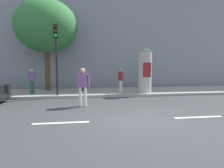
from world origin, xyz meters
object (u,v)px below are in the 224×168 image
object	(u,v)px
pedestrian_in_dark_shirt	(121,79)
pedestrian_with_backpack	(32,79)
traffic_light	(56,48)
pedestrian_with_bag	(144,74)
street_tree	(46,26)
pedestrian_tallest	(83,84)
poster_column	(145,70)
pedestrian_in_red_top	(82,78)

from	to	relation	value
pedestrian_in_dark_shirt	pedestrian_with_backpack	bearing A→B (deg)	-179.53
traffic_light	pedestrian_with_bag	size ratio (longest dim) A/B	2.22
street_tree	pedestrian_with_backpack	size ratio (longest dim) A/B	4.05
pedestrian_in_dark_shirt	pedestrian_tallest	bearing A→B (deg)	-124.59
street_tree	pedestrian_with_backpack	distance (m)	3.94
poster_column	pedestrian_tallest	size ratio (longest dim) A/B	1.61
pedestrian_with_backpack	pedestrian_with_bag	bearing A→B (deg)	14.64
street_tree	pedestrian_in_red_top	size ratio (longest dim) A/B	4.05
poster_column	pedestrian_with_backpack	bearing A→B (deg)	177.27
pedestrian_with_backpack	pedestrian_with_bag	size ratio (longest dim) A/B	0.85
poster_column	pedestrian_with_bag	xyz separation A→B (m)	(0.66, 2.31, -0.35)
poster_column	pedestrian_in_dark_shirt	distance (m)	1.63
traffic_light	pedestrian_with_bag	world-z (taller)	traffic_light
pedestrian_in_red_top	pedestrian_with_bag	world-z (taller)	pedestrian_with_bag
street_tree	pedestrian_tallest	xyz separation A→B (m)	(2.33, -5.28, -3.45)
street_tree	pedestrian_with_bag	world-z (taller)	street_tree
pedestrian_in_dark_shirt	pedestrian_with_bag	distance (m)	2.89
street_tree	pedestrian_in_red_top	world-z (taller)	street_tree
poster_column	pedestrian_tallest	xyz separation A→B (m)	(-3.93, -3.18, -0.54)
pedestrian_in_red_top	pedestrian_with_bag	distance (m)	4.77
poster_column	street_tree	size ratio (longest dim) A/B	0.46
pedestrian_tallest	pedestrian_with_bag	size ratio (longest dim) A/B	0.98
street_tree	pedestrian_tallest	bearing A→B (deg)	-66.20
pedestrian_with_backpack	pedestrian_in_dark_shirt	bearing A→B (deg)	0.47
traffic_light	poster_column	size ratio (longest dim) A/B	1.41
traffic_light	street_tree	distance (m)	3.27
pedestrian_with_backpack	pedestrian_with_bag	xyz separation A→B (m)	(7.58, 1.98, 0.20)
street_tree	traffic_light	bearing A→B (deg)	-71.21
poster_column	pedestrian_tallest	distance (m)	5.09
street_tree	pedestrian_tallest	size ratio (longest dim) A/B	3.51
pedestrian_in_red_top	pedestrian_tallest	bearing A→B (deg)	-89.59
poster_column	pedestrian_tallest	world-z (taller)	poster_column
poster_column	pedestrian_in_red_top	world-z (taller)	poster_column
pedestrian_with_backpack	pedestrian_in_dark_shirt	distance (m)	5.44
pedestrian_in_red_top	pedestrian_with_bag	size ratio (longest dim) A/B	0.85
street_tree	pedestrian_in_dark_shirt	xyz separation A→B (m)	(4.78, -1.73, -3.47)
traffic_light	pedestrian_with_bag	xyz separation A→B (m)	(6.01, 2.88, -1.61)
poster_column	pedestrian_with_bag	bearing A→B (deg)	74.11
street_tree	pedestrian_in_red_top	distance (m)	4.27
street_tree	pedestrian_in_red_top	bearing A→B (deg)	-22.38
traffic_light	pedestrian_with_backpack	bearing A→B (deg)	150.17
pedestrian_with_bag	poster_column	bearing A→B (deg)	-105.89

